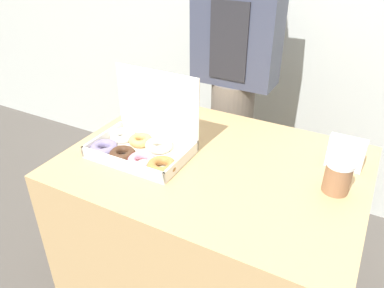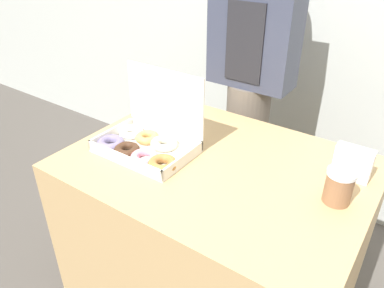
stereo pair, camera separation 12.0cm
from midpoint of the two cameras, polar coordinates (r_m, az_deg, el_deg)
The scene contains 5 objects.
table at distance 1.56m, azimuth 0.69°, elevation -14.35°, with size 1.04×0.77×0.75m.
donut_box at distance 1.37m, azimuth -10.33°, elevation 0.06°, with size 0.38×0.25×0.28m.
coffee_cup at distance 1.21m, azimuth 18.74°, elevation -4.78°, with size 0.09×0.09×0.11m.
napkin_holder at distance 1.34m, azimuth 20.08°, elevation -1.38°, with size 0.12×0.04×0.11m.
person_customer at distance 1.80m, azimuth 4.55°, elevation 10.15°, with size 0.39×0.21×1.57m.
Camera 1 is at (0.46, -1.01, 1.48)m, focal length 35.00 mm.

